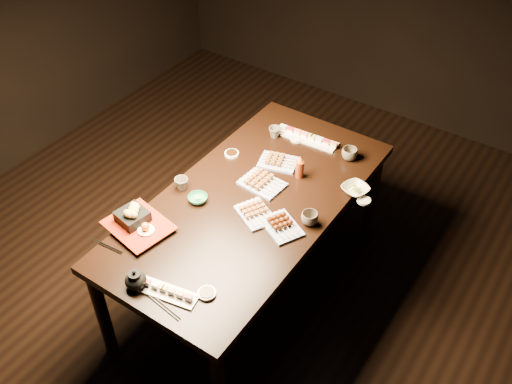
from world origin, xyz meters
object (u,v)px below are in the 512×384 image
edamame_bowl_cream (355,189)px  yakitori_plate_center (262,181)px  dining_table (251,246)px  edamame_bowl_green (198,199)px  teacup_near_left (182,184)px  teacup_mid_right (310,218)px  sushi_platter_far (308,137)px  teacup_far_right (349,154)px  sushi_platter_near (163,289)px  yakitori_plate_left (278,160)px  teacup_far_left (275,132)px  condiment_bottle (300,167)px  tempura_tray (137,220)px  teapot (135,279)px  yakitori_plate_right (256,211)px

edamame_bowl_cream → yakitori_plate_center: bearing=-152.2°
dining_table → edamame_bowl_green: (-0.23, -0.17, 0.39)m
teacup_near_left → teacup_mid_right: (0.73, 0.16, -0.00)m
sushi_platter_far → edamame_bowl_green: bearing=72.4°
edamame_bowl_green → teacup_far_right: size_ratio=1.16×
teacup_near_left → sushi_platter_near: bearing=-56.8°
sushi_platter_near → yakitori_plate_left: size_ratio=1.53×
sushi_platter_near → teacup_near_left: size_ratio=4.40×
dining_table → teacup_far_left: (-0.21, 0.57, 0.41)m
condiment_bottle → tempura_tray: bearing=-119.7°
edamame_bowl_green → teacup_near_left: bearing=167.5°
tempura_tray → condiment_bottle: size_ratio=2.27×
teapot → condiment_bottle: bearing=76.9°
teacup_mid_right → condiment_bottle: bearing=128.7°
edamame_bowl_cream → teapot: teapot is taller
yakitori_plate_right → tempura_tray: bearing=-109.0°
sushi_platter_far → yakitori_plate_right: bearing=95.3°
yakitori_plate_left → edamame_bowl_green: 0.56m
sushi_platter_near → teacup_near_left: (-0.40, 0.62, 0.02)m
edamame_bowl_green → condiment_bottle: bearing=54.5°
teacup_mid_right → yakitori_plate_left: bearing=140.7°
sushi_platter_far → yakitori_plate_center: yakitori_plate_center is taller
edamame_bowl_green → teacup_near_left: size_ratio=1.41×
yakitori_plate_left → teacup_mid_right: size_ratio=2.47×
tempura_tray → teacup_near_left: 0.37m
teapot → condiment_bottle: size_ratio=0.84×
sushi_platter_far → teacup_far_left: size_ratio=5.10×
condiment_bottle → edamame_bowl_green: bearing=-125.5°
tempura_tray → teacup_mid_right: size_ratio=3.68×
teacup_mid_right → teapot: size_ratio=0.73×
teacup_far_left → teacup_far_right: (0.49, 0.06, 0.00)m
edamame_bowl_cream → edamame_bowl_green: bearing=-140.7°
sushi_platter_near → tempura_tray: bearing=136.4°
yakitori_plate_left → edamame_bowl_cream: 0.50m
yakitori_plate_left → teacup_near_left: teacup_near_left is taller
yakitori_plate_right → condiment_bottle: condiment_bottle is taller
teacup_far_left → condiment_bottle: 0.41m
sushi_platter_far → teacup_near_left: teacup_near_left is taller
yakitori_plate_center → teacup_far_right: (0.30, 0.49, 0.01)m
teacup_mid_right → teacup_far_left: 0.79m
sushi_platter_far → yakitori_plate_right: (0.11, -0.75, 0.00)m
sushi_platter_near → teacup_far_left: (-0.24, 1.33, 0.01)m
sushi_platter_far → dining_table: bearing=88.7°
yakitori_plate_center → teacup_near_left: size_ratio=3.14×
edamame_bowl_green → edamame_bowl_cream: size_ratio=0.76×
sushi_platter_near → edamame_bowl_green: bearing=103.2°
edamame_bowl_green → teacup_mid_right: (0.59, 0.20, 0.02)m
yakitori_plate_right → teacup_far_left: bearing=142.3°
teacup_far_right → condiment_bottle: bearing=-117.4°
teacup_mid_right → edamame_bowl_cream: bearing=76.6°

